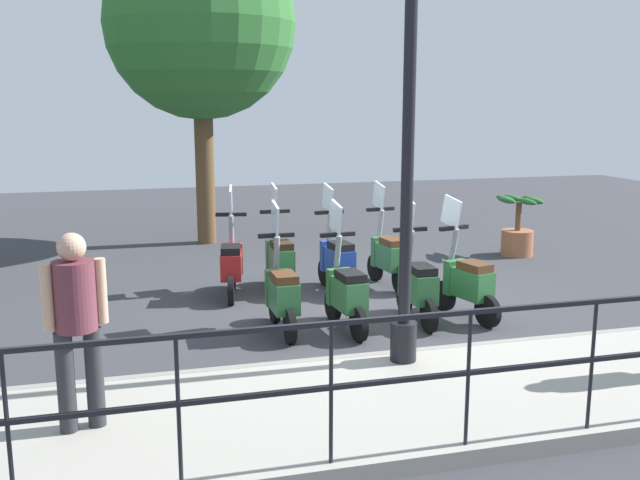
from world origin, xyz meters
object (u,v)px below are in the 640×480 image
at_px(scooter_near_0, 466,282).
at_px(tree_distant, 200,24).
at_px(lamp_post_near, 408,162).
at_px(scooter_far_1, 337,260).
at_px(scooter_far_2, 280,259).
at_px(scooter_far_3, 232,263).
at_px(scooter_near_1, 417,285).
at_px(pedestrian_distant, 76,316).
at_px(scooter_near_2, 346,292).
at_px(scooter_far_0, 388,255).
at_px(potted_palm, 518,231).
at_px(scooter_near_3, 282,293).

bearing_deg(scooter_near_0, tree_distant, 9.85).
bearing_deg(lamp_post_near, scooter_far_1, -4.17).
relative_size(scooter_near_0, scooter_far_2, 1.00).
relative_size(scooter_far_2, scooter_far_3, 1.00).
relative_size(scooter_near_1, scooter_far_1, 1.00).
xyz_separation_m(scooter_far_1, scooter_far_3, (0.16, 1.49, 0.00)).
relative_size(pedestrian_distant, scooter_near_0, 1.03).
xyz_separation_m(tree_distant, scooter_near_2, (-5.86, -1.02, -3.61)).
bearing_deg(scooter_near_2, lamp_post_near, -178.92).
distance_m(scooter_near_0, scooter_far_0, 1.77).
bearing_deg(scooter_far_0, scooter_near_2, 139.57).
bearing_deg(scooter_near_2, scooter_far_1, -17.65).
height_order(potted_palm, scooter_far_2, scooter_far_2).
xyz_separation_m(tree_distant, scooter_far_1, (-4.16, -1.41, -3.61)).
distance_m(scooter_near_3, scooter_far_0, 2.56).
distance_m(lamp_post_near, scooter_near_0, 2.69).
xyz_separation_m(tree_distant, potted_palm, (-2.58, -5.23, -3.64)).
xyz_separation_m(pedestrian_distant, scooter_near_2, (2.23, -2.88, -0.60)).
bearing_deg(scooter_far_3, scooter_far_2, -71.75).
bearing_deg(scooter_far_1, lamp_post_near, 168.88).
xyz_separation_m(scooter_near_1, scooter_far_0, (1.70, -0.25, 0.00)).
xyz_separation_m(potted_palm, scooter_near_3, (-3.15, 4.96, 0.04)).
relative_size(pedestrian_distant, scooter_far_0, 1.03).
distance_m(lamp_post_near, tree_distant, 7.68).
relative_size(scooter_near_1, scooter_far_0, 1.00).
bearing_deg(potted_palm, scooter_near_2, 127.94).
bearing_deg(scooter_far_0, potted_palm, -70.14).
height_order(lamp_post_near, scooter_near_2, lamp_post_near).
bearing_deg(scooter_far_2, pedestrian_distant, 148.01).
height_order(potted_palm, scooter_near_0, scooter_near_0).
xyz_separation_m(lamp_post_near, tree_distant, (7.34, 1.18, 1.94)).
height_order(scooter_near_3, scooter_far_1, same).
xyz_separation_m(scooter_near_1, scooter_far_2, (1.88, 1.34, 0.00)).
xyz_separation_m(scooter_near_0, scooter_near_2, (-0.06, 1.61, 0.00)).
bearing_deg(scooter_near_3, scooter_near_1, -92.26).
relative_size(pedestrian_distant, tree_distant, 0.27).
bearing_deg(scooter_near_2, scooter_near_0, -92.64).
distance_m(scooter_near_2, scooter_far_2, 2.01).
bearing_deg(pedestrian_distant, scooter_near_0, 103.64).
bearing_deg(scooter_near_2, tree_distant, 4.99).
relative_size(pedestrian_distant, potted_palm, 1.50).
distance_m(scooter_far_2, scooter_far_3, 0.72).
bearing_deg(lamp_post_near, scooter_near_3, 29.27).
xyz_separation_m(pedestrian_distant, scooter_near_0, (2.29, -4.48, -0.60)).
bearing_deg(lamp_post_near, tree_distant, 9.10).
bearing_deg(scooter_far_3, scooter_far_0, -82.01).
distance_m(tree_distant, scooter_near_1, 7.09).
height_order(scooter_far_0, scooter_far_1, same).
relative_size(scooter_near_0, scooter_near_2, 1.00).
xyz_separation_m(potted_palm, scooter_far_2, (-1.31, 4.60, 0.04)).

